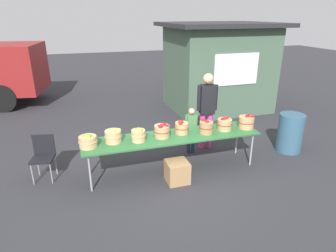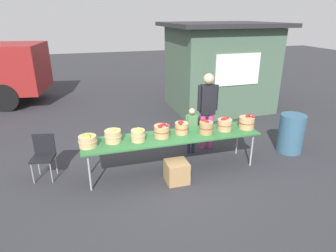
# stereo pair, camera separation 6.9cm
# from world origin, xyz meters

# --- Properties ---
(ground_plane) EXTENTS (40.00, 40.00, 0.00)m
(ground_plane) POSITION_xyz_m (0.00, 0.00, 0.00)
(ground_plane) COLOR #2D2D33
(market_table) EXTENTS (3.50, 0.76, 0.75)m
(market_table) POSITION_xyz_m (0.00, 0.00, 0.72)
(market_table) COLOR #2D6B38
(market_table) RESTS_ON ground
(apple_basket_green_0) EXTENTS (0.34, 0.34, 0.27)m
(apple_basket_green_0) POSITION_xyz_m (-1.61, -0.03, 0.86)
(apple_basket_green_0) COLOR tan
(apple_basket_green_0) RESTS_ON market_table
(apple_basket_green_1) EXTENTS (0.32, 0.32, 0.28)m
(apple_basket_green_1) POSITION_xyz_m (-1.14, 0.05, 0.87)
(apple_basket_green_1) COLOR tan
(apple_basket_green_1) RESTS_ON market_table
(apple_basket_green_2) EXTENTS (0.28, 0.28, 0.27)m
(apple_basket_green_2) POSITION_xyz_m (-0.68, -0.04, 0.87)
(apple_basket_green_2) COLOR tan
(apple_basket_green_2) RESTS_ON market_table
(apple_basket_red_0) EXTENTS (0.32, 0.32, 0.29)m
(apple_basket_red_0) POSITION_xyz_m (-0.21, 0.01, 0.88)
(apple_basket_red_0) COLOR tan
(apple_basket_red_0) RESTS_ON market_table
(apple_basket_red_1) EXTENTS (0.29, 0.29, 0.29)m
(apple_basket_red_1) POSITION_xyz_m (0.22, 0.08, 0.88)
(apple_basket_red_1) COLOR tan
(apple_basket_red_1) RESTS_ON market_table
(apple_basket_red_2) EXTENTS (0.29, 0.29, 0.28)m
(apple_basket_red_2) POSITION_xyz_m (0.69, -0.05, 0.88)
(apple_basket_red_2) COLOR #A87F51
(apple_basket_red_2) RESTS_ON market_table
(apple_basket_red_3) EXTENTS (0.31, 0.31, 0.29)m
(apple_basket_red_3) POSITION_xyz_m (1.13, -0.00, 0.88)
(apple_basket_red_3) COLOR tan
(apple_basket_red_3) RESTS_ON market_table
(apple_basket_red_4) EXTENTS (0.33, 0.33, 0.30)m
(apple_basket_red_4) POSITION_xyz_m (1.61, -0.04, 0.88)
(apple_basket_red_4) COLOR tan
(apple_basket_red_4) RESTS_ON market_table
(vendor_adult) EXTENTS (0.47, 0.28, 1.78)m
(vendor_adult) POSITION_xyz_m (1.08, 0.78, 1.05)
(vendor_adult) COLOR #CC3F8C
(vendor_adult) RESTS_ON ground
(child_customer) EXTENTS (0.28, 0.18, 1.07)m
(child_customer) POSITION_xyz_m (0.65, 0.64, 0.63)
(child_customer) COLOR #262D4C
(child_customer) RESTS_ON ground
(food_kiosk) EXTENTS (3.56, 2.97, 2.74)m
(food_kiosk) POSITION_xyz_m (2.73, 3.61, 1.38)
(food_kiosk) COLOR #47604C
(food_kiosk) RESTS_ON ground
(folding_chair) EXTENTS (0.47, 0.47, 0.86)m
(folding_chair) POSITION_xyz_m (-2.44, 0.45, 0.51)
(folding_chair) COLOR black
(folding_chair) RESTS_ON ground
(trash_barrel) EXTENTS (0.56, 0.56, 0.89)m
(trash_barrel) POSITION_xyz_m (2.86, 0.06, 0.44)
(trash_barrel) COLOR #335972
(trash_barrel) RESTS_ON ground
(produce_crate) EXTENTS (0.41, 0.41, 0.41)m
(produce_crate) POSITION_xyz_m (-0.05, -0.45, 0.21)
(produce_crate) COLOR #A87F51
(produce_crate) RESTS_ON ground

